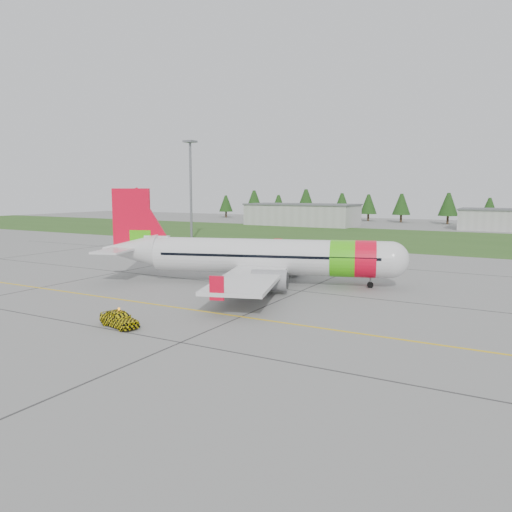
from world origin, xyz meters
The scene contains 10 objects.
ground centered at (0.00, 0.00, 0.00)m, with size 320.00×320.00×0.00m, color gray.
aircraft centered at (4.51, 21.64, 3.03)m, with size 33.66×31.85×10.50m.
follow_me_car centered at (3.51, 0.90, 1.90)m, with size 1.53×1.30×3.80m, color yellow.
service_van centered at (-39.72, 50.02, 2.02)m, with size 1.41×1.33×4.04m, color white.
grass_strip centered at (0.00, 82.00, 0.01)m, with size 320.00×50.00×0.03m, color #30561E.
taxi_guideline centered at (0.00, 8.00, 0.01)m, with size 120.00×0.25×0.02m, color gold.
hangar_west centered at (-30.00, 110.00, 3.00)m, with size 32.00×14.00×6.00m, color #A8A8A3.
hangar_east centered at (25.00, 118.00, 2.60)m, with size 24.00×12.00×5.20m, color #A8A8A3.
floodlight_mast centered at (-32.00, 58.00, 10.00)m, with size 0.50×0.50×20.00m, color slate.
treeline centered at (0.00, 138.00, 5.00)m, with size 160.00×8.00×10.00m, color #1C3F14, non-canonical shape.
Camera 1 is at (30.48, -26.14, 10.25)m, focal length 35.00 mm.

